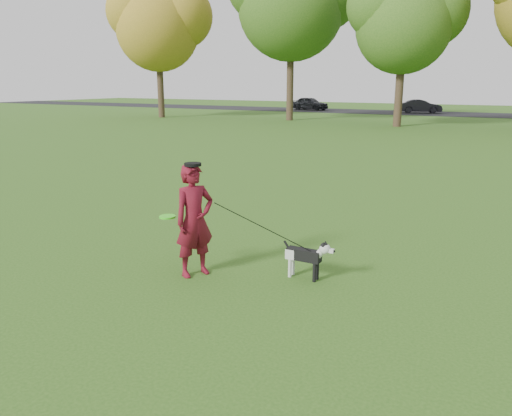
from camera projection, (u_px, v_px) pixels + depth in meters
The scene contains 7 objects.
ground at pixel (245, 272), 7.20m from camera, with size 120.00×120.00×0.00m, color #285116.
road at pixel (488, 115), 41.14m from camera, with size 120.00×7.00×0.02m, color black.
man at pixel (194, 220), 6.93m from camera, with size 0.58×0.38×1.60m, color #5F0D18.
dog at pixel (308, 255), 6.87m from camera, with size 0.77×0.15×0.59m.
car_left at pixel (310, 103), 48.46m from camera, with size 1.47×3.65×1.24m, color black.
car_mid at pixel (421, 106), 43.56m from camera, with size 1.23×3.51×1.16m, color black.
man_held_items at pixel (265, 228), 6.72m from camera, with size 2.07×0.83×1.21m.
Camera 1 is at (3.40, -5.84, 2.67)m, focal length 35.00 mm.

